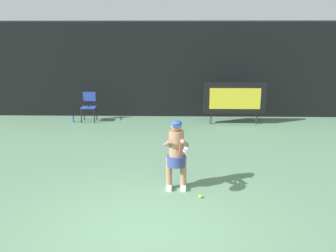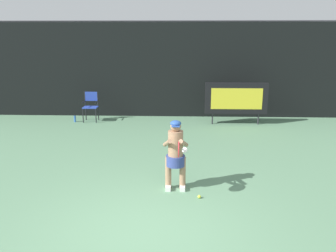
{
  "view_description": "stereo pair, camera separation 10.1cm",
  "coord_description": "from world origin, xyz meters",
  "px_view_note": "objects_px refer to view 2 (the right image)",
  "views": [
    {
      "loc": [
        0.49,
        -5.1,
        3.19
      ],
      "look_at": [
        0.3,
        2.97,
        1.05
      ],
      "focal_mm": 37.52,
      "sensor_mm": 36.0,
      "label": 1
    },
    {
      "loc": [
        0.59,
        -5.1,
        3.19
      ],
      "look_at": [
        0.3,
        2.97,
        1.05
      ],
      "focal_mm": 37.52,
      "sensor_mm": 36.0,
      "label": 2
    }
  ],
  "objects_px": {
    "scoreboard": "(236,98)",
    "tennis_ball_loose": "(199,197)",
    "water_bottle": "(75,119)",
    "tennis_racket": "(179,149)",
    "tennis_player": "(176,152)",
    "umpire_chair": "(91,105)"
  },
  "relations": [
    {
      "from": "scoreboard",
      "to": "tennis_ball_loose",
      "type": "distance_m",
      "value": 6.24
    },
    {
      "from": "water_bottle",
      "to": "scoreboard",
      "type": "bearing_deg",
      "value": -1.1
    },
    {
      "from": "tennis_racket",
      "to": "tennis_player",
      "type": "bearing_deg",
      "value": 117.27
    },
    {
      "from": "water_bottle",
      "to": "tennis_racket",
      "type": "xyz_separation_m",
      "value": [
        3.88,
        -6.13,
        0.92
      ]
    },
    {
      "from": "water_bottle",
      "to": "tennis_player",
      "type": "xyz_separation_m",
      "value": [
        3.82,
        -5.64,
        0.69
      ]
    },
    {
      "from": "scoreboard",
      "to": "umpire_chair",
      "type": "height_order",
      "value": "scoreboard"
    },
    {
      "from": "scoreboard",
      "to": "umpire_chair",
      "type": "bearing_deg",
      "value": 176.73
    },
    {
      "from": "scoreboard",
      "to": "tennis_racket",
      "type": "relative_size",
      "value": 3.65
    },
    {
      "from": "umpire_chair",
      "to": "tennis_ball_loose",
      "type": "distance_m",
      "value": 7.32
    },
    {
      "from": "umpire_chair",
      "to": "water_bottle",
      "type": "relative_size",
      "value": 4.08
    },
    {
      "from": "scoreboard",
      "to": "tennis_ball_loose",
      "type": "relative_size",
      "value": 32.35
    },
    {
      "from": "tennis_ball_loose",
      "to": "umpire_chair",
      "type": "bearing_deg",
      "value": 120.76
    },
    {
      "from": "water_bottle",
      "to": "tennis_ball_loose",
      "type": "relative_size",
      "value": 3.9
    },
    {
      "from": "water_bottle",
      "to": "tennis_ball_loose",
      "type": "bearing_deg",
      "value": -54.71
    },
    {
      "from": "umpire_chair",
      "to": "tennis_racket",
      "type": "distance_m",
      "value": 7.15
    },
    {
      "from": "umpire_chair",
      "to": "water_bottle",
      "type": "height_order",
      "value": "umpire_chair"
    },
    {
      "from": "water_bottle",
      "to": "tennis_player",
      "type": "bearing_deg",
      "value": -55.92
    },
    {
      "from": "scoreboard",
      "to": "tennis_player",
      "type": "height_order",
      "value": "scoreboard"
    },
    {
      "from": "water_bottle",
      "to": "tennis_racket",
      "type": "height_order",
      "value": "tennis_racket"
    },
    {
      "from": "scoreboard",
      "to": "tennis_racket",
      "type": "bearing_deg",
      "value": -108.44
    },
    {
      "from": "water_bottle",
      "to": "umpire_chair",
      "type": "bearing_deg",
      "value": 18.49
    },
    {
      "from": "umpire_chair",
      "to": "tennis_ball_loose",
      "type": "bearing_deg",
      "value": -59.24
    }
  ]
}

